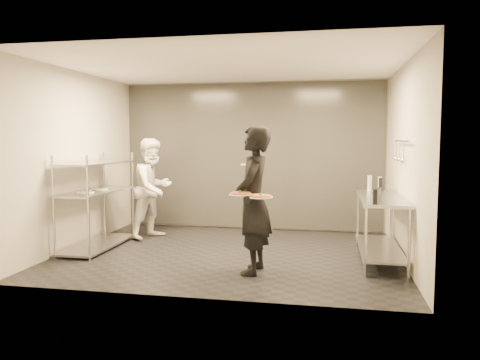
% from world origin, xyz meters
% --- Properties ---
extents(room_shell, '(5.00, 4.00, 2.80)m').
position_xyz_m(room_shell, '(0.00, 1.18, 1.40)').
color(room_shell, black).
rests_on(room_shell, ground).
extents(pass_rack, '(0.60, 1.60, 1.50)m').
position_xyz_m(pass_rack, '(-2.15, -0.00, 0.77)').
color(pass_rack, '#BABDC2').
rests_on(pass_rack, ground).
extents(prep_counter, '(0.60, 1.80, 0.92)m').
position_xyz_m(prep_counter, '(2.18, 0.00, 0.63)').
color(prep_counter, '#BABDC2').
rests_on(prep_counter, ground).
extents(utensil_rail, '(0.07, 1.20, 0.31)m').
position_xyz_m(utensil_rail, '(2.43, -0.00, 1.55)').
color(utensil_rail, '#BABDC2').
rests_on(utensil_rail, room_shell).
extents(waiter, '(0.48, 0.71, 1.90)m').
position_xyz_m(waiter, '(0.51, -0.92, 0.95)').
color(waiter, black).
rests_on(waiter, ground).
extents(chef, '(0.94, 1.03, 1.74)m').
position_xyz_m(chef, '(-1.55, 0.87, 0.87)').
color(chef, silver).
rests_on(chef, ground).
extents(pizza_plate_near, '(0.29, 0.29, 0.05)m').
position_xyz_m(pizza_plate_near, '(0.39, -1.16, 1.06)').
color(pizza_plate_near, white).
rests_on(pizza_plate_near, waiter).
extents(pizza_plate_far, '(0.31, 0.31, 0.05)m').
position_xyz_m(pizza_plate_far, '(0.64, -1.18, 1.03)').
color(pizza_plate_far, white).
rests_on(pizza_plate_far, waiter).
extents(salad_plate, '(0.25, 0.25, 0.07)m').
position_xyz_m(salad_plate, '(0.41, -0.58, 1.41)').
color(salad_plate, white).
rests_on(salad_plate, waiter).
extents(pos_monitor, '(0.13, 0.27, 0.19)m').
position_xyz_m(pos_monitor, '(2.06, -0.72, 1.02)').
color(pos_monitor, black).
rests_on(pos_monitor, prep_counter).
extents(bottle_green, '(0.07, 0.07, 0.25)m').
position_xyz_m(bottle_green, '(2.08, 0.65, 1.04)').
color(bottle_green, '#94A193').
rests_on(bottle_green, prep_counter).
extents(bottle_clear, '(0.07, 0.07, 0.22)m').
position_xyz_m(bottle_clear, '(2.25, 0.80, 1.03)').
color(bottle_clear, '#94A193').
rests_on(bottle_clear, prep_counter).
extents(bottle_dark, '(0.06, 0.06, 0.21)m').
position_xyz_m(bottle_dark, '(2.24, 0.66, 1.02)').
color(bottle_dark, black).
rests_on(bottle_dark, prep_counter).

